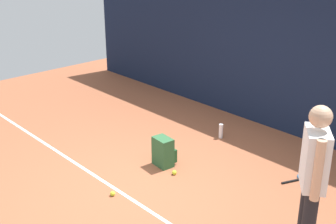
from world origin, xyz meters
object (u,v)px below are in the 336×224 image
object	(u,v)px
backpack	(164,152)
tennis_ball_mid_court	(174,173)
tennis_racket	(307,178)
tennis_player	(313,175)
water_bottle	(221,131)
tennis_ball_by_fence	(113,194)

from	to	relation	value
backpack	tennis_ball_mid_court	world-z (taller)	backpack
tennis_racket	tennis_ball_mid_court	world-z (taller)	tennis_ball_mid_court
tennis_racket	tennis_ball_mid_court	xyz separation A→B (m)	(-1.35, -1.29, 0.02)
tennis_ball_mid_court	tennis_player	bearing A→B (deg)	-5.16
tennis_player	water_bottle	xyz separation A→B (m)	(-2.54, 1.63, -0.84)
tennis_player	tennis_ball_by_fence	xyz separation A→B (m)	(-2.32, -0.78, -0.93)
tennis_racket	backpack	world-z (taller)	backpack
backpack	tennis_ball_by_fence	bearing A→B (deg)	105.15
tennis_racket	backpack	distance (m)	2.06
tennis_player	tennis_racket	world-z (taller)	tennis_player
tennis_ball_mid_court	water_bottle	distance (m)	1.48
backpack	tennis_ball_by_fence	size ratio (longest dim) A/B	6.67
tennis_racket	water_bottle	xyz separation A→B (m)	(-1.72, 0.15, 0.11)
backpack	tennis_ball_by_fence	world-z (taller)	backpack
tennis_player	tennis_ball_mid_court	distance (m)	2.37
tennis_ball_by_fence	backpack	bearing A→B (deg)	99.03
water_bottle	backpack	bearing A→B (deg)	-87.53
tennis_racket	tennis_ball_by_fence	world-z (taller)	tennis_ball_by_fence
tennis_player	backpack	bearing A→B (deg)	46.36
tennis_racket	water_bottle	distance (m)	1.73
tennis_racket	water_bottle	size ratio (longest dim) A/B	2.60
tennis_player	tennis_ball_by_fence	world-z (taller)	tennis_player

